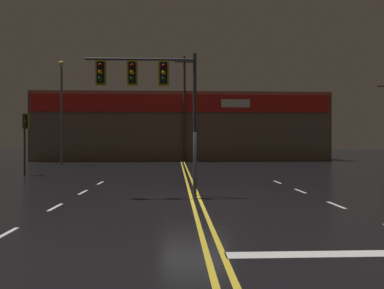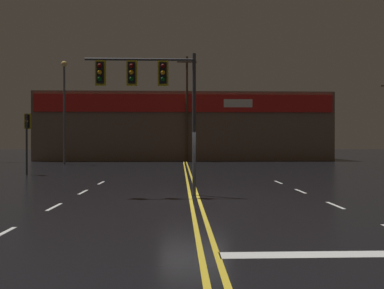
{
  "view_description": "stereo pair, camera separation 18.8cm",
  "coord_description": "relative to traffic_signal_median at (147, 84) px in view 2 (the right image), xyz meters",
  "views": [
    {
      "loc": [
        -0.73,
        -14.04,
        2.09
      ],
      "look_at": [
        0.0,
        2.77,
        2.0
      ],
      "focal_mm": 35.0,
      "sensor_mm": 36.0,
      "label": 1
    },
    {
      "loc": [
        -0.54,
        -14.05,
        2.09
      ],
      "look_at": [
        0.0,
        2.77,
        2.0
      ],
      "focal_mm": 35.0,
      "sensor_mm": 36.0,
      "label": 2
    }
  ],
  "objects": [
    {
      "name": "road_markings",
      "position": [
        2.68,
        -2.02,
        -4.39
      ],
      "size": [
        13.74,
        60.0,
        0.01
      ],
      "color": "gold",
      "rests_on": "ground"
    },
    {
      "name": "traffic_signal_corner_northwest",
      "position": [
        -8.56,
        9.67,
        -1.49
      ],
      "size": [
        0.42,
        0.36,
        3.96
      ],
      "color": "#38383D",
      "rests_on": "ground"
    },
    {
      "name": "ground_plane",
      "position": [
        1.83,
        -0.7,
        -4.4
      ],
      "size": [
        200.0,
        200.0,
        0.0
      ],
      "primitive_type": "plane",
      "color": "black"
    },
    {
      "name": "traffic_signal_median",
      "position": [
        0.0,
        0.0,
        0.0
      ],
      "size": [
        4.36,
        0.36,
        5.61
      ],
      "color": "#38383D",
      "rests_on": "ground"
    },
    {
      "name": "streetlight_median_approach",
      "position": [
        -9.76,
        21.3,
        1.86
      ],
      "size": [
        0.56,
        0.56,
        9.86
      ],
      "color": "#59595E",
      "rests_on": "ground"
    },
    {
      "name": "building_backdrop",
      "position": [
        1.83,
        31.78,
        -0.48
      ],
      "size": [
        33.8,
        10.23,
        7.81
      ],
      "color": "brown",
      "rests_on": "ground"
    },
    {
      "name": "utility_pole_row",
      "position": [
        0.3,
        26.5,
        1.4
      ],
      "size": [
        46.59,
        0.26,
        12.44
      ],
      "color": "#4C3828",
      "rests_on": "ground"
    }
  ]
}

